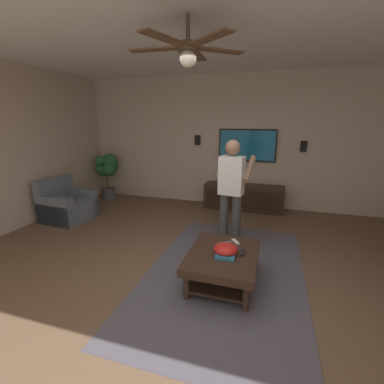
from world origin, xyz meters
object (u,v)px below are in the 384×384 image
Objects in this scene: wall_speaker_left at (304,146)px; potted_plant_tall at (108,169)px; coffee_table at (223,261)px; wall_speaker_right at (198,140)px; book at (225,256)px; remote_white at (235,242)px; ceiling_fan at (188,50)px; remote_grey at (225,243)px; person_standing at (232,187)px; vase_round at (233,180)px; remote_black at (242,253)px; armchair at (67,206)px; media_console at (243,197)px; tv at (247,145)px; bowl at (225,249)px.

potted_plant_tall is at bearing 94.49° from wall_speaker_left.
wall_speaker_right is (3.12, 1.21, 1.18)m from coffee_table.
book is at bearing -157.73° from coffee_table.
coffee_table is at bearing -54.00° from remote_white.
book is at bearing 162.34° from wall_speaker_left.
remote_grey is at bearing -41.74° from ceiling_fan.
remote_grey is (-0.87, -0.08, -0.52)m from person_standing.
ceiling_fan is (-3.01, 0.05, 1.89)m from vase_round.
person_standing is 10.93× the size of remote_black.
book is (-1.32, -3.39, 0.14)m from armchair.
ceiling_fan is (-3.03, 0.29, 2.28)m from media_console.
ceiling_fan is at bearing -5.13° from tv.
wall_speaker_right is (2.01, 1.11, 0.54)m from person_standing.
bowl reaches higher than coffee_table.
bowl is 1.85× the size of remote_grey.
media_console is 2.64m from remote_grey.
potted_plant_tall reaches higher than coffee_table.
wall_speaker_right reaches higher than media_console.
book is (-0.10, -0.04, 0.12)m from coffee_table.
potted_plant_tall is 0.95× the size of ceiling_fan.
remote_grey is at bearing 50.44° from remote_black.
remote_black and remote_grey have the same top height.
bowl is at bearing -164.75° from person_standing.
potted_plant_tall is at bearing 51.95° from remote_black.
ceiling_fan reaches higher than bowl.
media_console is at bearing 4.74° from remote_black.
media_console is 1.04× the size of person_standing.
person_standing is (-2.00, 0.02, -0.45)m from tv.
potted_plant_tall is 4.06× the size of bowl.
remote_grey is at bearing -165.84° from person_standing.
tv reaches higher than media_console.
armchair reaches higher than vase_round.
armchair is 3.11m from wall_speaker_right.
armchair is 4.00m from ceiling_fan.
book is 3.61m from wall_speaker_right.
bowl is at bearing 1.94° from tv.
person_standing reaches higher than bowl.
media_console is at bearing 2.11° from bowl.
media_console is 1.14m from tv.
wall_speaker_left is 1.00× the size of wall_speaker_right.
vase_round reaches higher than remote_white.
tv reaches higher than vase_round.
person_standing reaches higher than vase_round.
person_standing reaches higher than potted_plant_tall.
coffee_table is at bearing -173.60° from vase_round.
remote_white is at bearing -155.07° from wall_speaker_right.
person_standing is at bearing 158.08° from remote_white.
vase_round is at bearing -107.47° from wall_speaker_right.
person_standing is 1.38× the size of ceiling_fan.
remote_black is at bearing 108.73° from remote_grey.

